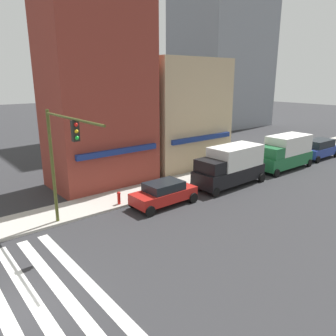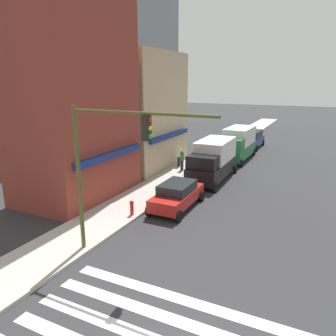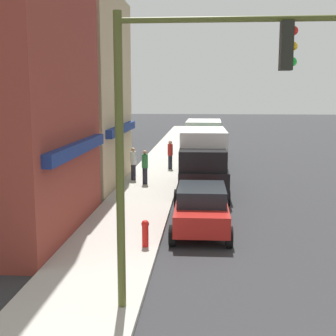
{
  "view_description": "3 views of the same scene",
  "coord_description": "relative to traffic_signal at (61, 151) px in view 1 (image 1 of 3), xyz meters",
  "views": [
    {
      "loc": [
        -2.2,
        -10.99,
        8.09
      ],
      "look_at": [
        11.69,
        6.0,
        2.0
      ],
      "focal_mm": 35.0,
      "sensor_mm": 36.0,
      "label": 1
    },
    {
      "loc": [
        -6.5,
        -2.92,
        7.44
      ],
      "look_at": [
        11.69,
        6.0,
        2.0
      ],
      "focal_mm": 35.0,
      "sensor_mm": 36.0,
      "label": 2
    },
    {
      "loc": [
        -5.84,
        4.6,
        4.86
      ],
      "look_at": [
        11.69,
        6.0,
        2.0
      ],
      "focal_mm": 50.0,
      "sensor_mm": 36.0,
      "label": 3
    }
  ],
  "objects": [
    {
      "name": "crosswalk_stripes",
      "position": [
        -3.84,
        -4.91,
        -4.52
      ],
      "size": [
        5.71,
        10.8,
        0.01
      ],
      "color": "silver",
      "rests_on": "ground_plane"
    },
    {
      "name": "fire_hydrant",
      "position": [
        4.07,
        1.49,
        -3.91
      ],
      "size": [
        0.24,
        0.24,
        0.84
      ],
      "color": "red",
      "rests_on": "sidewalk_left"
    },
    {
      "name": "traffic_signal",
      "position": [
        0.0,
        0.0,
        0.0
      ],
      "size": [
        0.32,
        6.24,
        6.49
      ],
      "color": "#474C1E",
      "rests_on": "ground_plane"
    },
    {
      "name": "box_truck_black",
      "position": [
        12.98,
        -0.21,
        -2.93
      ],
      "size": [
        6.25,
        2.42,
        3.04
      ],
      "rotation": [
        0.0,
        0.0,
        0.02
      ],
      "color": "black",
      "rests_on": "ground_plane"
    },
    {
      "name": "storefront_row",
      "position": [
        9.27,
        6.59,
        1.43
      ],
      "size": [
        16.21,
        5.3,
        13.55
      ],
      "color": "maroon",
      "rests_on": "ground_plane"
    },
    {
      "name": "pedestrian_green_top",
      "position": [
        13.94,
        2.77,
        -3.45
      ],
      "size": [
        0.32,
        0.32,
        1.77
      ],
      "rotation": [
        0.0,
        0.0,
        4.69
      ],
      "color": "#23232D",
      "rests_on": "sidewalk_left"
    },
    {
      "name": "ground_plane",
      "position": [
        -3.84,
        -4.91,
        -4.52
      ],
      "size": [
        200.0,
        200.0,
        0.0
      ],
      "primitive_type": "plane",
      "color": "#2D2D30"
    },
    {
      "name": "pedestrian_white_shirt",
      "position": [
        15.0,
        3.54,
        -3.45
      ],
      "size": [
        0.32,
        0.32,
        1.77
      ],
      "rotation": [
        0.0,
        0.0,
        5.39
      ],
      "color": "#23232D",
      "rests_on": "sidewalk_left"
    },
    {
      "name": "box_truck_green",
      "position": [
        20.45,
        -0.21,
        -2.93
      ],
      "size": [
        6.23,
        2.42,
        3.04
      ],
      "rotation": [
        0.0,
        0.0,
        -0.01
      ],
      "color": "#1E6638",
      "rests_on": "ground_plane"
    },
    {
      "name": "sedan_red",
      "position": [
        6.44,
        -0.21,
        -3.68
      ],
      "size": [
        4.42,
        2.02,
        1.59
      ],
      "rotation": [
        0.0,
        0.0,
        0.01
      ],
      "color": "#B21E19",
      "rests_on": "ground_plane"
    },
    {
      "name": "pedestrian_red_jacket",
      "position": [
        18.88,
        1.83,
        -3.45
      ],
      "size": [
        0.32,
        0.32,
        1.77
      ],
      "rotation": [
        0.0,
        0.0,
        3.3
      ],
      "color": "#23232D",
      "rests_on": "sidewalk_left"
    },
    {
      "name": "suv_blue",
      "position": [
        26.88,
        -0.21,
        -3.49
      ],
      "size": [
        4.73,
        2.12,
        1.94
      ],
      "rotation": [
        0.0,
        0.0,
        -0.02
      ],
      "color": "navy",
      "rests_on": "ground_plane"
    }
  ]
}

